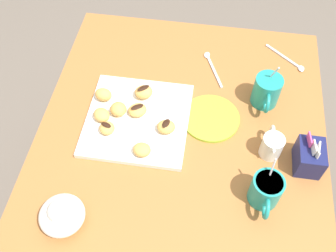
# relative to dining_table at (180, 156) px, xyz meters

# --- Properties ---
(ground_plane) EXTENTS (8.00, 8.00, 0.00)m
(ground_plane) POSITION_rel_dining_table_xyz_m (0.00, 0.00, -0.58)
(ground_plane) COLOR #665B51
(dining_table) EXTENTS (0.98, 0.84, 0.71)m
(dining_table) POSITION_rel_dining_table_xyz_m (0.00, 0.00, 0.00)
(dining_table) COLOR #A36633
(dining_table) RESTS_ON ground_plane
(pastry_plate_square) EXTENTS (0.30, 0.30, 0.02)m
(pastry_plate_square) POSITION_rel_dining_table_xyz_m (-0.03, -0.14, 0.13)
(pastry_plate_square) COLOR white
(pastry_plate_square) RESTS_ON dining_table
(coffee_mug_teal_left) EXTENTS (0.12, 0.08, 0.15)m
(coffee_mug_teal_left) POSITION_rel_dining_table_xyz_m (-0.16, 0.24, 0.18)
(coffee_mug_teal_left) COLOR teal
(coffee_mug_teal_left) RESTS_ON dining_table
(coffee_mug_teal_right) EXTENTS (0.12, 0.08, 0.14)m
(coffee_mug_teal_right) POSITION_rel_dining_table_xyz_m (0.17, 0.24, 0.18)
(coffee_mug_teal_right) COLOR teal
(coffee_mug_teal_right) RESTS_ON dining_table
(cream_pitcher_white) EXTENTS (0.10, 0.06, 0.07)m
(cream_pitcher_white) POSITION_rel_dining_table_xyz_m (0.02, 0.26, 0.17)
(cream_pitcher_white) COLOR white
(cream_pitcher_white) RESTS_ON dining_table
(sugar_caddy) EXTENTS (0.09, 0.07, 0.11)m
(sugar_caddy) POSITION_rel_dining_table_xyz_m (0.05, 0.35, 0.17)
(sugar_caddy) COLOR #191E51
(sugar_caddy) RESTS_ON dining_table
(ice_cream_bowl) EXTENTS (0.12, 0.12, 0.09)m
(ice_cream_bowl) POSITION_rel_dining_table_xyz_m (0.30, -0.26, 0.16)
(ice_cream_bowl) COLOR white
(ice_cream_bowl) RESTS_ON dining_table
(saucer_lime_left) EXTENTS (0.17, 0.17, 0.01)m
(saucer_lime_left) POSITION_rel_dining_table_xyz_m (-0.07, 0.08, 0.13)
(saucer_lime_left) COLOR #9EC633
(saucer_lime_left) RESTS_ON dining_table
(loose_spoon_near_saucer) EXTENTS (0.11, 0.13, 0.01)m
(loose_spoon_near_saucer) POSITION_rel_dining_table_xyz_m (-0.35, 0.32, 0.13)
(loose_spoon_near_saucer) COLOR silver
(loose_spoon_near_saucer) RESTS_ON dining_table
(loose_spoon_by_plate) EXTENTS (0.15, 0.07, 0.01)m
(loose_spoon_by_plate) POSITION_rel_dining_table_xyz_m (-0.29, 0.06, 0.13)
(loose_spoon_by_plate) COLOR silver
(loose_spoon_by_plate) RESTS_ON dining_table
(beignet_0) EXTENTS (0.05, 0.06, 0.03)m
(beignet_0) POSITION_rel_dining_table_xyz_m (0.09, -0.10, 0.16)
(beignet_0) COLOR #DBA351
(beignet_0) RESTS_ON pastry_plate_square
(beignet_1) EXTENTS (0.07, 0.07, 0.04)m
(beignet_1) POSITION_rel_dining_table_xyz_m (-0.12, -0.13, 0.16)
(beignet_1) COLOR #DBA351
(beignet_1) RESTS_ON pastry_plate_square
(chocolate_drizzle_1) EXTENTS (0.04, 0.04, 0.00)m
(chocolate_drizzle_1) POSITION_rel_dining_table_xyz_m (-0.12, -0.13, 0.18)
(chocolate_drizzle_1) COLOR black
(chocolate_drizzle_1) RESTS_ON beignet_1
(beignet_2) EXTENTS (0.05, 0.06, 0.03)m
(beignet_2) POSITION_rel_dining_table_xyz_m (0.00, -0.04, 0.16)
(beignet_2) COLOR #DBA351
(beignet_2) RESTS_ON pastry_plate_square
(chocolate_drizzle_2) EXTENTS (0.04, 0.03, 0.00)m
(chocolate_drizzle_2) POSITION_rel_dining_table_xyz_m (0.00, -0.04, 0.18)
(chocolate_drizzle_2) COLOR black
(chocolate_drizzle_2) RESTS_ON beignet_2
(beignet_3) EXTENTS (0.06, 0.06, 0.03)m
(beignet_3) POSITION_rel_dining_table_xyz_m (0.03, -0.21, 0.16)
(beignet_3) COLOR #DBA351
(beignet_3) RESTS_ON pastry_plate_square
(chocolate_drizzle_3) EXTENTS (0.03, 0.03, 0.00)m
(chocolate_drizzle_3) POSITION_rel_dining_table_xyz_m (0.03, -0.21, 0.17)
(chocolate_drizzle_3) COLOR black
(chocolate_drizzle_3) RESTS_ON beignet_3
(beignet_4) EXTENTS (0.06, 0.06, 0.04)m
(beignet_4) POSITION_rel_dining_table_xyz_m (-0.04, -0.19, 0.16)
(beignet_4) COLOR #DBA351
(beignet_4) RESTS_ON pastry_plate_square
(beignet_5) EXTENTS (0.07, 0.07, 0.03)m
(beignet_5) POSITION_rel_dining_table_xyz_m (-0.01, -0.24, 0.16)
(beignet_5) COLOR #DBA351
(beignet_5) RESTS_ON pastry_plate_square
(beignet_6) EXTENTS (0.05, 0.06, 0.04)m
(beignet_6) POSITION_rel_dining_table_xyz_m (-0.09, -0.25, 0.16)
(beignet_6) COLOR #DBA351
(beignet_6) RESTS_ON pastry_plate_square
(beignet_7) EXTENTS (0.07, 0.07, 0.03)m
(beignet_7) POSITION_rel_dining_table_xyz_m (-0.05, -0.14, 0.16)
(beignet_7) COLOR #DBA351
(beignet_7) RESTS_ON pastry_plate_square
(chocolate_drizzle_7) EXTENTS (0.04, 0.04, 0.00)m
(chocolate_drizzle_7) POSITION_rel_dining_table_xyz_m (-0.05, -0.14, 0.17)
(chocolate_drizzle_7) COLOR black
(chocolate_drizzle_7) RESTS_ON beignet_7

